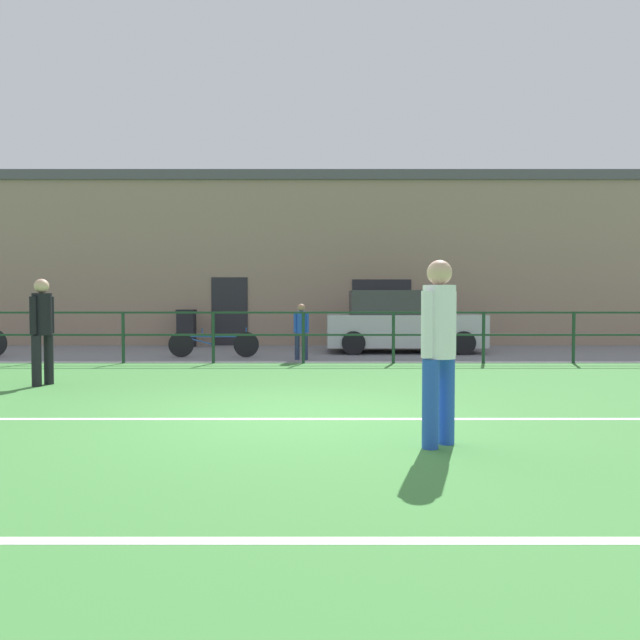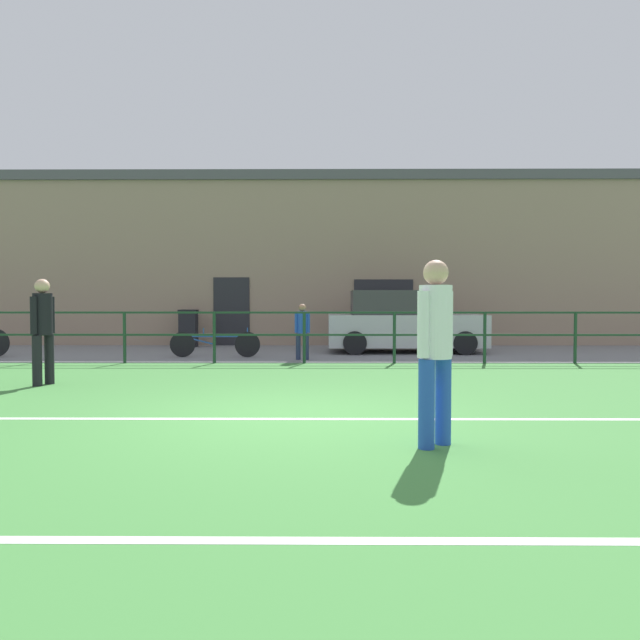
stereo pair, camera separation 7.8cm
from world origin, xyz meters
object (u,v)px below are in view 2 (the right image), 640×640
(player_striker, at_px, (435,341))
(parked_car_red, at_px, (403,323))
(player_goalkeeper, at_px, (43,325))
(bicycle_parked_2, at_px, (215,344))
(spectator_child, at_px, (302,328))
(trash_bin_0, at_px, (188,328))

(player_striker, distance_m, parked_car_red, 10.21)
(player_goalkeeper, distance_m, bicycle_parked_2, 5.07)
(player_striker, xyz_separation_m, spectator_child, (-1.57, 8.09, -0.25))
(spectator_child, xyz_separation_m, bicycle_parked_2, (-2.15, 0.60, -0.41))
(player_goalkeeper, distance_m, spectator_child, 5.77)
(trash_bin_0, bearing_deg, player_goalkeeper, -94.45)
(parked_car_red, bearing_deg, spectator_child, -141.79)
(player_striker, height_order, bicycle_parked_2, player_striker)
(bicycle_parked_2, xyz_separation_m, trash_bin_0, (-1.37, 3.17, 0.24))
(spectator_child, bearing_deg, parked_car_red, -144.15)
(parked_car_red, distance_m, bicycle_parked_2, 5.01)
(spectator_child, bearing_deg, player_striker, 98.61)
(bicycle_parked_2, height_order, trash_bin_0, trash_bin_0)
(parked_car_red, bearing_deg, player_goalkeeper, -137.94)
(parked_car_red, height_order, bicycle_parked_2, parked_car_red)
(player_goalkeeper, height_order, trash_bin_0, player_goalkeeper)
(spectator_child, xyz_separation_m, trash_bin_0, (-3.52, 3.77, -0.18))
(trash_bin_0, bearing_deg, bicycle_parked_2, -66.67)
(player_goalkeeper, distance_m, player_striker, 7.00)
(bicycle_parked_2, bearing_deg, player_striker, -66.83)
(spectator_child, relative_size, trash_bin_0, 1.17)
(player_goalkeeper, bearing_deg, trash_bin_0, 15.12)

